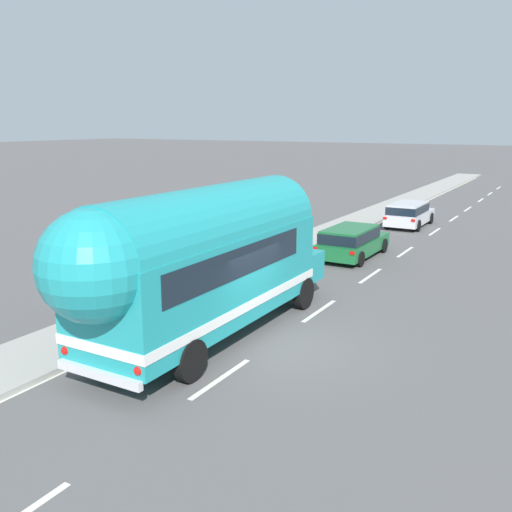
{
  "coord_description": "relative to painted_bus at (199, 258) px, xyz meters",
  "views": [
    {
      "loc": [
        6.74,
        -12.36,
        5.73
      ],
      "look_at": [
        -1.98,
        2.69,
        1.64
      ],
      "focal_mm": 39.85,
      "sensor_mm": 36.0,
      "label": 1
    }
  ],
  "objects": [
    {
      "name": "painted_bus",
      "position": [
        0.0,
        0.0,
        0.0
      ],
      "size": [
        2.62,
        10.54,
        4.12
      ],
      "color": "teal",
      "rests_on": "ground"
    },
    {
      "name": "sidewalk_slab",
      "position": [
        -2.93,
        10.72,
        -2.23
      ],
      "size": [
        2.44,
        90.0,
        0.15
      ],
      "primitive_type": "cube",
      "color": "#9E9B93",
      "rests_on": "ground"
    },
    {
      "name": "car_lead",
      "position": [
        -0.02,
        11.23,
        -1.52
      ],
      "size": [
        1.98,
        4.46,
        1.37
      ],
      "color": "#196633",
      "rests_on": "ground"
    },
    {
      "name": "lane_markings",
      "position": [
        -0.7,
        13.72,
        -2.3
      ],
      "size": [
        3.54,
        80.0,
        0.01
      ],
      "color": "silver",
      "rests_on": "ground"
    },
    {
      "name": "car_second",
      "position": [
        0.03,
        20.06,
        -1.51
      ],
      "size": [
        1.91,
        4.27,
        1.37
      ],
      "color": "silver",
      "rests_on": "ground"
    },
    {
      "name": "ground_plane",
      "position": [
        1.7,
        0.72,
        -2.31
      ],
      "size": [
        300.0,
        300.0,
        0.0
      ],
      "primitive_type": "plane",
      "color": "#565454"
    }
  ]
}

